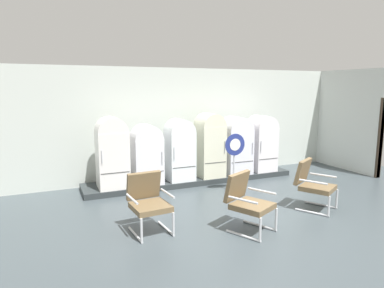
% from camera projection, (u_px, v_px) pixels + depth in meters
% --- Properties ---
extents(ground, '(12.00, 10.00, 0.05)m').
position_uv_depth(ground, '(261.00, 226.00, 5.91)').
color(ground, '#3D464B').
extents(back_wall, '(11.76, 0.12, 2.85)m').
position_uv_depth(back_wall, '(182.00, 123.00, 8.98)').
color(back_wall, silver).
rests_on(back_wall, ground).
extents(side_wall_right, '(0.16, 2.20, 2.85)m').
position_uv_depth(side_wall_right, '(349.00, 121.00, 9.75)').
color(side_wall_right, silver).
rests_on(side_wall_right, ground).
extents(display_plinth, '(5.35, 0.95, 0.13)m').
position_uv_depth(display_plinth, '(192.00, 179.00, 8.63)').
color(display_plinth, '#2C3234').
rests_on(display_plinth, ground).
extents(refrigerator_0, '(0.67, 0.64, 1.59)m').
position_uv_depth(refrigerator_0, '(112.00, 150.00, 7.58)').
color(refrigerator_0, white).
rests_on(refrigerator_0, display_plinth).
extents(refrigerator_1, '(0.67, 0.61, 1.39)m').
position_uv_depth(refrigerator_1, '(147.00, 153.00, 7.90)').
color(refrigerator_1, white).
rests_on(refrigerator_1, display_plinth).
extents(refrigerator_2, '(0.63, 0.61, 1.49)m').
position_uv_depth(refrigerator_2, '(180.00, 148.00, 8.22)').
color(refrigerator_2, white).
rests_on(refrigerator_2, display_plinth).
extents(refrigerator_3, '(0.62, 0.66, 1.60)m').
position_uv_depth(refrigerator_3, '(210.00, 143.00, 8.55)').
color(refrigerator_3, beige).
rests_on(refrigerator_3, display_plinth).
extents(refrigerator_4, '(0.69, 0.72, 1.48)m').
position_uv_depth(refrigerator_4, '(236.00, 144.00, 8.89)').
color(refrigerator_4, white).
rests_on(refrigerator_4, display_plinth).
extents(refrigerator_5, '(0.63, 0.68, 1.49)m').
position_uv_depth(refrigerator_5, '(262.00, 141.00, 9.19)').
color(refrigerator_5, white).
rests_on(refrigerator_5, display_plinth).
extents(armchair_left, '(0.69, 0.75, 0.97)m').
position_uv_depth(armchair_left, '(148.00, 200.00, 5.61)').
color(armchair_left, silver).
rests_on(armchair_left, ground).
extents(armchair_right, '(0.85, 0.90, 0.97)m').
position_uv_depth(armchair_right, '(313.00, 183.00, 6.64)').
color(armchair_right, silver).
rests_on(armchair_right, ground).
extents(armchair_center, '(0.84, 0.89, 0.97)m').
position_uv_depth(armchair_center, '(247.00, 200.00, 5.62)').
color(armchair_center, silver).
rests_on(armchair_center, ground).
extents(sign_stand, '(0.49, 0.32, 1.33)m').
position_uv_depth(sign_stand, '(234.00, 163.00, 7.75)').
color(sign_stand, '#2D2D30').
rests_on(sign_stand, ground).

